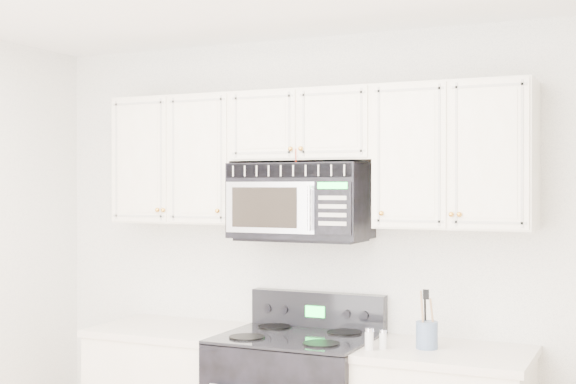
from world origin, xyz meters
The scene contains 6 objects.
room centered at (0.00, 0.00, 1.30)m, with size 3.51×3.51×2.61m.
upper_cabinets centered at (0.00, 1.58, 1.93)m, with size 2.44×0.37×0.75m.
microwave centered at (-0.04, 1.56, 1.66)m, with size 0.75×0.43×0.42m.
utensil_crock centered at (0.71, 1.43, 0.99)m, with size 0.11×0.11×0.29m.
shaker_salt centered at (0.51, 1.33, 0.97)m, with size 0.04×0.04×0.10m.
shaker_pepper centered at (0.46, 1.28, 0.98)m, with size 0.05×0.05×0.11m.
Camera 1 is at (1.73, -2.53, 1.74)m, focal length 50.00 mm.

